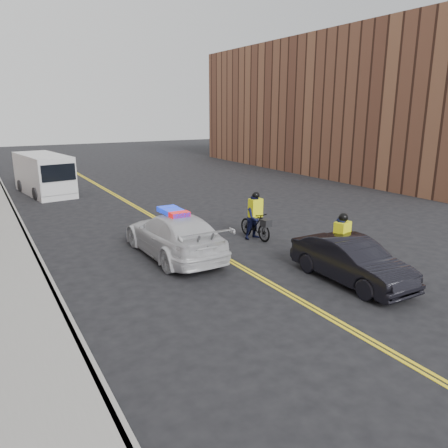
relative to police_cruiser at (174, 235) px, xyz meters
name	(u,v)px	position (x,y,z in m)	size (l,w,h in m)	color
ground	(253,274)	(1.50, -3.05, -0.81)	(120.00, 120.00, 0.00)	black
center_line_left	(160,222)	(1.42, 4.95, -0.80)	(0.10, 60.00, 0.01)	yellow
center_line_right	(163,221)	(1.58, 4.95, -0.80)	(0.10, 60.00, 0.01)	yellow
curb	(28,238)	(-4.50, 4.95, -0.74)	(0.20, 60.00, 0.15)	gray
building_across	(348,107)	(23.50, 14.95, 4.69)	(12.00, 30.00, 11.00)	brown
police_cruiser	(174,235)	(0.00, 0.00, 0.00)	(2.32, 5.56, 1.77)	silver
dark_sedan	(351,261)	(3.78, -5.15, -0.11)	(1.49, 4.27, 1.41)	black
cargo_van	(45,175)	(-2.23, 15.32, 0.42)	(3.00, 6.26, 2.52)	silver
cyclist_near	(341,252)	(4.12, -4.36, -0.10)	(1.26, 2.20, 2.04)	black
cyclist_far	(255,220)	(3.84, 0.31, -0.02)	(0.94, 2.01, 2.01)	black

